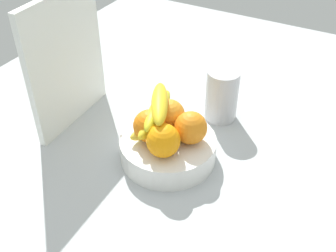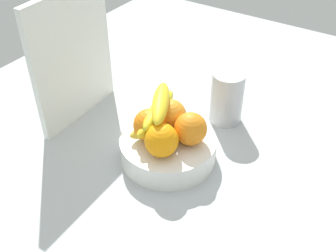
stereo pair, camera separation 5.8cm
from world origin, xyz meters
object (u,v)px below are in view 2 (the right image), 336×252
Objects in this scene: orange_front_left at (191,129)px; orange_front_right at (169,115)px; fruit_bowl at (168,148)px; cutting_board at (73,58)px; orange_back_left at (161,140)px; thermos_tumbler at (227,97)px; orange_center at (150,125)px; banana_bunch at (160,114)px.

orange_front_left is 7.48cm from orange_front_right.
cutting_board is (2.22, 31.23, 14.99)cm from fruit_bowl.
thermos_tumbler is at bearing -6.26° from orange_back_left.
orange_front_left is at bearing -25.13° from orange_back_left.
cutting_board is (4.24, 27.34, 8.02)cm from orange_center.
thermos_tumbler is at bearing -19.34° from orange_center.
orange_center is 0.54× the size of thermos_tumbler.
banana_bunch is at bearing -11.54° from orange_center.
orange_back_left is at bearing -143.65° from banana_bunch.
banana_bunch is (-2.64, 0.98, 1.34)cm from orange_front_right.
orange_front_right is (1.96, 7.21, 0.00)cm from orange_front_left.
orange_back_left is 27.69cm from thermos_tumbler.
orange_front_left reaches higher than fruit_bowl.
orange_back_left reaches higher than fruit_bowl.
orange_center is (-4.07, 8.89, 0.00)cm from orange_front_left.
orange_front_left is 7.97cm from orange_back_left.
fruit_bowl is 2.99× the size of orange_front_right.
cutting_board is at bearing 93.53° from orange_front_right.
orange_front_left is 20.36cm from thermos_tumbler.
fruit_bowl is 1.32× the size of banana_bunch.
orange_front_right is 0.54× the size of thermos_tumbler.
fruit_bowl is 8.82cm from orange_front_left.
orange_front_left and orange_front_right have the same top height.
orange_front_right is 0.44× the size of banana_bunch.
orange_front_left is 1.00× the size of orange_back_left.
cutting_board reaches higher than banana_bunch.
fruit_bowl is at bearing 168.26° from thermos_tumbler.
orange_back_left is 34.61cm from cutting_board.
fruit_bowl is 1.61× the size of thermos_tumbler.
orange_center is 0.22× the size of cutting_board.
orange_center is at bearing 60.23° from orange_back_left.
orange_center is (-2.03, 3.90, 6.97)cm from fruit_bowl.
banana_bunch is (6.54, 4.81, 1.34)cm from orange_back_left.
cutting_board is at bearing 85.94° from fruit_bowl.
orange_front_left is 1.00× the size of orange_center.
banana_bunch is 28.83cm from cutting_board.
orange_front_right is at bearing 22.63° from orange_back_left.
fruit_bowl is 2.99× the size of orange_back_left.
orange_front_right is 1.00× the size of orange_center.
orange_front_left is at bearing -65.42° from orange_center.
cutting_board is at bearing 77.31° from orange_back_left.
orange_front_left is at bearing -67.77° from fruit_bowl.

